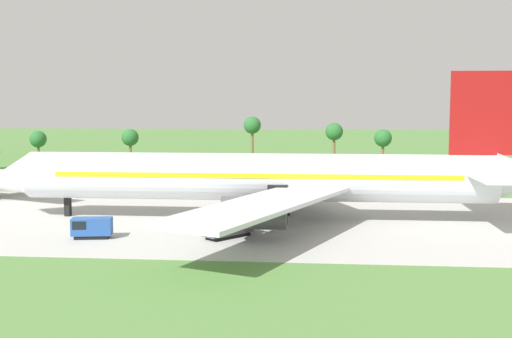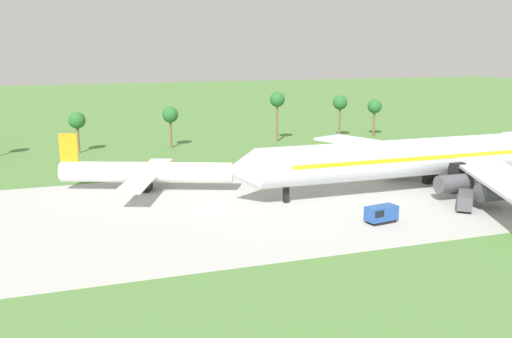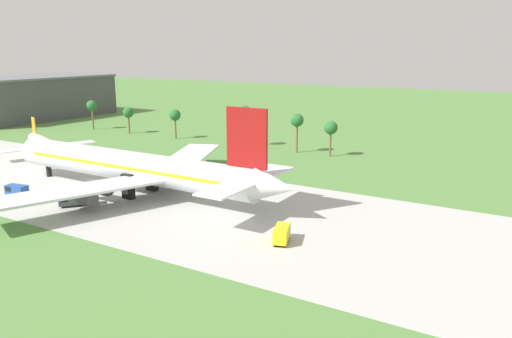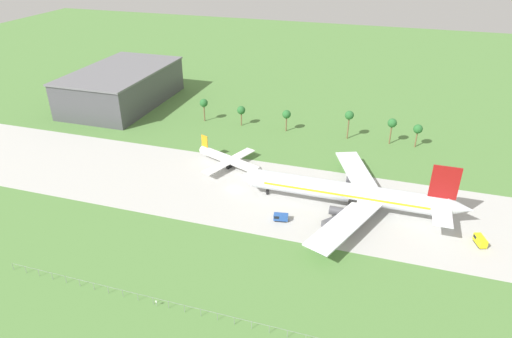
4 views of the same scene
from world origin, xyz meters
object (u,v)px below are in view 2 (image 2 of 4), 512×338
object	(u,v)px
fuel_truck	(465,201)
jet_airliner	(438,156)
catering_van	(380,214)
regional_aircraft	(146,172)

from	to	relation	value
fuel_truck	jet_airliner	bearing A→B (deg)	71.92
fuel_truck	catering_van	distance (m)	14.79
jet_airliner	regional_aircraft	bearing A→B (deg)	162.83
jet_airliner	regional_aircraft	size ratio (longest dim) A/B	2.66
jet_airliner	regional_aircraft	xyz separation A→B (m)	(-44.81, 13.84, -2.31)
regional_aircraft	catering_van	distance (m)	37.86
jet_airliner	fuel_truck	xyz separation A→B (m)	(-3.83, -11.72, -4.08)
regional_aircraft	catering_van	size ratio (longest dim) A/B	5.89
fuel_truck	catering_van	bearing A→B (deg)	-173.68
regional_aircraft	fuel_truck	world-z (taller)	regional_aircraft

